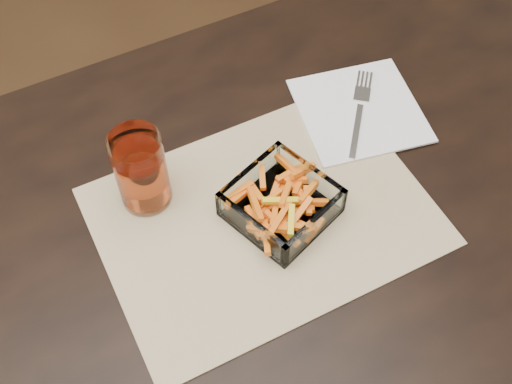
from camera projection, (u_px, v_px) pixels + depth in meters
dining_table at (184, 321)px, 0.90m from camera, size 1.60×0.90×0.75m
placemat at (264, 216)px, 0.89m from camera, size 0.45×0.33×0.00m
glass_bowl at (281, 204)px, 0.88m from camera, size 0.16×0.16×0.05m
tumbler at (141, 172)px, 0.86m from camera, size 0.07×0.07×0.12m
napkin at (359, 110)px, 1.00m from camera, size 0.22×0.22×0.00m
fork at (360, 110)px, 1.00m from camera, size 0.13×0.15×0.00m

